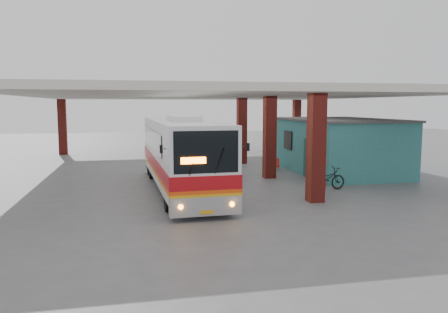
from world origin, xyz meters
TOP-DOWN VIEW (x-y plane):
  - ground at (0.00, 0.00)m, footprint 90.00×90.00m
  - brick_columns at (1.43, 5.00)m, footprint 20.10×21.60m
  - canopy_roof at (0.50, 6.50)m, footprint 21.00×23.00m
  - shop_building at (7.49, 4.00)m, footprint 5.20×8.20m
  - coach_bus at (-2.02, 0.61)m, footprint 2.87×11.81m
  - motorcycle at (4.45, -0.86)m, footprint 2.05×0.91m
  - pedestrian at (3.80, -1.88)m, footprint 0.68×0.65m
  - red_chair at (4.25, 5.56)m, footprint 0.49×0.49m

SIDE VIEW (x-z plane):
  - ground at x=0.00m, z-range 0.00..0.00m
  - red_chair at x=4.25m, z-range -0.03..0.68m
  - motorcycle at x=4.45m, z-range 0.00..1.04m
  - pedestrian at x=3.80m, z-range 0.00..1.57m
  - shop_building at x=7.49m, z-range 0.01..3.12m
  - coach_bus at x=-2.02m, z-range -0.01..3.40m
  - brick_columns at x=1.43m, z-range 0.00..4.35m
  - canopy_roof at x=0.50m, z-range 4.35..4.65m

